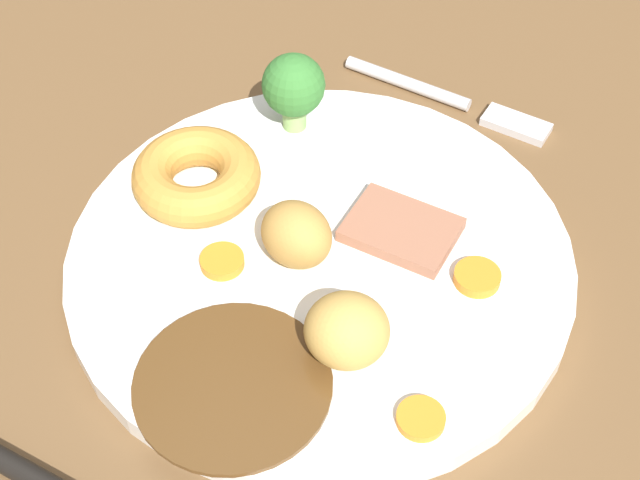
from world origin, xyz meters
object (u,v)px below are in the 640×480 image
(meat_slice_main, at_px, (401,230))
(roast_potato_right, at_px, (347,330))
(carrot_coin_front, at_px, (222,261))
(carrot_coin_back, at_px, (474,282))
(yorkshire_pudding, at_px, (196,176))
(roast_potato_left, at_px, (296,234))
(broccoli_floret, at_px, (294,87))
(fork, at_px, (451,100))
(dinner_plate, at_px, (320,259))
(carrot_coin_side, at_px, (421,419))

(meat_slice_main, relative_size, roast_potato_right, 1.41)
(carrot_coin_front, relative_size, carrot_coin_back, 0.96)
(yorkshire_pudding, distance_m, carrot_coin_front, 0.06)
(roast_potato_left, xyz_separation_m, broccoli_floret, (-0.10, -0.06, 0.01))
(roast_potato_left, distance_m, roast_potato_right, 0.07)
(meat_slice_main, bearing_deg, roast_potato_right, 7.94)
(roast_potato_left, height_order, roast_potato_right, roast_potato_right)
(meat_slice_main, xyz_separation_m, fork, (-0.14, -0.03, -0.01))
(carrot_coin_back, bearing_deg, roast_potato_left, -72.37)
(dinner_plate, distance_m, carrot_coin_front, 0.06)
(meat_slice_main, distance_m, fork, 0.14)
(roast_potato_left, bearing_deg, meat_slice_main, 135.58)
(dinner_plate, bearing_deg, broccoli_floret, -141.49)
(roast_potato_left, xyz_separation_m, fork, (-0.18, 0.01, -0.03))
(yorkshire_pudding, xyz_separation_m, carrot_coin_front, (0.04, 0.05, -0.01))
(meat_slice_main, relative_size, carrot_coin_front, 2.48)
(dinner_plate, bearing_deg, yorkshire_pudding, -93.76)
(yorkshire_pudding, xyz_separation_m, carrot_coin_back, (-0.02, 0.18, -0.01))
(carrot_coin_side, distance_m, broccoli_floret, 0.23)
(broccoli_floret, distance_m, fork, 0.12)
(dinner_plate, height_order, roast_potato_left, roast_potato_left)
(meat_slice_main, bearing_deg, carrot_coin_side, 30.96)
(meat_slice_main, distance_m, carrot_coin_side, 0.12)
(meat_slice_main, bearing_deg, carrot_coin_front, -47.36)
(broccoli_floret, bearing_deg, carrot_coin_side, 46.61)
(roast_potato_left, relative_size, fork, 0.28)
(roast_potato_left, xyz_separation_m, carrot_coin_front, (0.03, -0.03, -0.02))
(carrot_coin_back, xyz_separation_m, carrot_coin_side, (0.09, 0.01, -0.00))
(yorkshire_pudding, xyz_separation_m, fork, (-0.17, 0.09, -0.02))
(roast_potato_left, bearing_deg, dinner_plate, 135.05)
(yorkshire_pudding, relative_size, carrot_coin_back, 2.97)
(meat_slice_main, height_order, carrot_coin_back, meat_slice_main)
(dinner_plate, bearing_deg, fork, 178.29)
(dinner_plate, relative_size, carrot_coin_side, 11.86)
(dinner_plate, xyz_separation_m, yorkshire_pudding, (-0.01, -0.09, 0.02))
(roast_potato_left, height_order, fork, roast_potato_left)
(dinner_plate, distance_m, broccoli_floret, 0.12)
(roast_potato_left, distance_m, carrot_coin_front, 0.05)
(yorkshire_pudding, bearing_deg, roast_potato_left, 78.97)
(meat_slice_main, relative_size, broccoli_floret, 1.16)
(roast_potato_right, distance_m, carrot_coin_front, 0.09)
(carrot_coin_front, distance_m, carrot_coin_back, 0.14)
(roast_potato_right, relative_size, broccoli_floret, 0.82)
(carrot_coin_back, bearing_deg, roast_potato_right, -28.10)
(yorkshire_pudding, relative_size, roast_potato_left, 1.80)
(carrot_coin_back, relative_size, broccoli_floret, 0.49)
(roast_potato_right, bearing_deg, roast_potato_left, -128.20)
(carrot_coin_back, bearing_deg, fork, -151.74)
(roast_potato_left, bearing_deg, carrot_coin_back, 107.63)
(dinner_plate, distance_m, roast_potato_right, 0.08)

